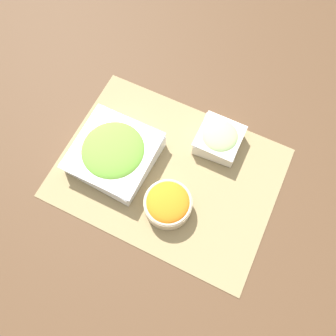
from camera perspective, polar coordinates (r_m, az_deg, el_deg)
ground_plane at (r=0.86m, az=-0.00°, el=-0.81°), size 3.00×3.00×0.00m
placemat at (r=0.86m, az=-0.00°, el=-0.76°), size 0.56×0.42×0.00m
cucumber_bowl at (r=0.88m, az=8.89°, el=5.12°), size 0.12×0.12×0.06m
lettuce_bowl at (r=0.86m, az=-9.38°, el=2.63°), size 0.21×0.21×0.07m
carrot_bowl at (r=0.80m, az=-0.01°, el=-6.25°), size 0.12×0.12×0.06m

